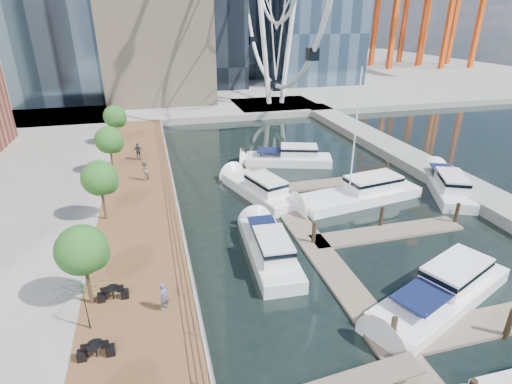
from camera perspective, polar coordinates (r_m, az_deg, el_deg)
name	(u,v)px	position (r m, az deg, el deg)	size (l,w,h in m)	color
ground	(318,329)	(22.37, 8.90, -18.82)	(520.00, 520.00, 0.00)	black
boardwalk	(140,215)	(33.22, -16.27, -3.15)	(6.00, 60.00, 1.00)	brown
seawall	(178,210)	(33.20, -11.11, -2.61)	(0.25, 60.00, 1.00)	#595954
land_far	(173,73)	(117.94, -11.75, 16.34)	(200.00, 114.00, 1.00)	gray
breakwater	(417,163)	(46.60, 22.03, 3.90)	(4.00, 60.00, 1.00)	gray
pier	(275,106)	(71.63, 2.77, 12.15)	(14.00, 12.00, 1.00)	gray
railing	(176,199)	(32.76, -11.43, -1.02)	(0.10, 60.00, 1.05)	white
floating_docks	(362,218)	(32.58, 14.96, -3.56)	(16.00, 34.00, 2.60)	#6D6051
street_trees	(99,178)	(31.02, -21.48, 1.84)	(2.60, 42.60, 4.60)	#3F2B1C
yacht_foreground	(440,302)	(26.02, 24.79, -14.08)	(3.00, 11.20, 2.15)	white
pedestrian_near	(164,297)	(21.76, -12.96, -14.36)	(0.60, 0.39, 1.64)	#54536F
pedestrian_mid	(144,171)	(38.25, -15.67, 2.96)	(0.95, 0.74, 1.95)	#816C59
pedestrian_far	(138,151)	(44.13, -16.46, 5.58)	(1.08, 0.45, 1.84)	#2F353B
moored_yachts	(353,206)	(35.46, 13.71, -1.98)	(24.19, 35.71, 11.50)	white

